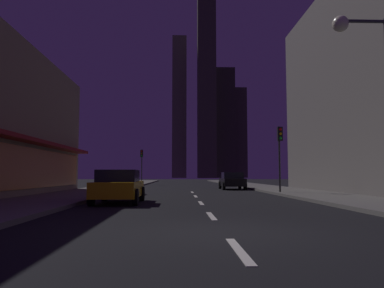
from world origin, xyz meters
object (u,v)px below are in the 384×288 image
fire_hydrant_far_left (108,186)px  street_lamp_right (364,63)px  car_parked_near (119,186)px  car_parked_far (232,181)px  traffic_light_far_left (142,159)px  traffic_light_near_right (280,144)px

fire_hydrant_far_left → street_lamp_right: size_ratio=0.10×
fire_hydrant_far_left → car_parked_near: bearing=-77.3°
car_parked_far → traffic_light_far_left: bearing=122.2°
traffic_light_near_right → car_parked_far: bearing=102.8°
car_parked_near → traffic_light_far_left: bearing=93.6°
car_parked_near → traffic_light_near_right: 11.87m
car_parked_far → car_parked_near: bearing=-114.8°
fire_hydrant_far_left → traffic_light_near_right: traffic_light_near_right is taller
car_parked_far → fire_hydrant_far_left: 10.91m
traffic_light_near_right → fire_hydrant_far_left: bearing=165.2°
traffic_light_far_left → street_lamp_right: 36.03m
car_parked_near → fire_hydrant_far_left: bearing=102.7°
fire_hydrant_far_left → street_lamp_right: 18.91m
car_parked_near → fire_hydrant_far_left: (-2.30, 10.22, -0.29)m
car_parked_near → fire_hydrant_far_left: car_parked_near is taller
car_parked_near → car_parked_far: bearing=65.2°
traffic_light_far_left → street_lamp_right: (10.88, -34.29, 1.87)m
car_parked_far → street_lamp_right: (1.78, -19.82, 4.33)m
traffic_light_near_right → street_lamp_right: 11.60m
car_parked_near → fire_hydrant_far_left: size_ratio=6.48×
street_lamp_right → fire_hydrant_far_left: bearing=128.0°
car_parked_near → car_parked_far: 17.16m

